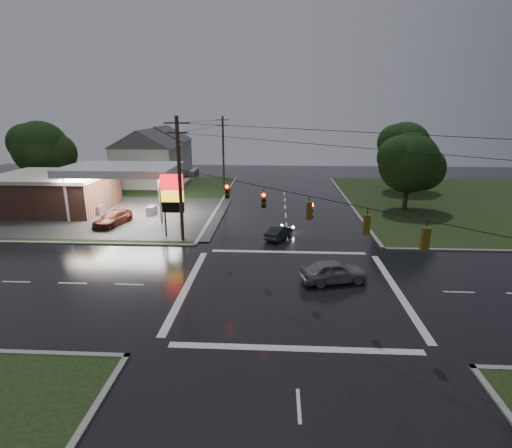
# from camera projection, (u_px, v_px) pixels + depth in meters

# --- Properties ---
(ground) EXTENTS (120.00, 120.00, 0.00)m
(ground) POSITION_uv_depth(u_px,v_px,m) (291.00, 288.00, 26.68)
(ground) COLOR black
(ground) RESTS_ON ground
(grass_nw) EXTENTS (36.00, 36.00, 0.08)m
(grass_nw) POSITION_uv_depth(u_px,v_px,m) (89.00, 199.00, 52.95)
(grass_nw) COLOR black
(grass_nw) RESTS_ON ground
(grass_ne) EXTENTS (36.00, 36.00, 0.08)m
(grass_ne) POSITION_uv_depth(u_px,v_px,m) (491.00, 204.00, 50.26)
(grass_ne) COLOR black
(grass_ne) RESTS_ON ground
(gas_station) EXTENTS (26.20, 18.00, 5.60)m
(gas_station) POSITION_uv_depth(u_px,v_px,m) (64.00, 189.00, 46.20)
(gas_station) COLOR #2D2D2D
(gas_station) RESTS_ON ground
(pylon_sign) EXTENTS (2.00, 0.35, 6.00)m
(pylon_sign) POSITION_uv_depth(u_px,v_px,m) (172.00, 195.00, 36.18)
(pylon_sign) COLOR #59595E
(pylon_sign) RESTS_ON ground
(utility_pole_nw) EXTENTS (2.20, 0.32, 11.00)m
(utility_pole_nw) POSITION_uv_depth(u_px,v_px,m) (180.00, 178.00, 34.69)
(utility_pole_nw) COLOR #382619
(utility_pole_nw) RESTS_ON ground
(utility_pole_n) EXTENTS (2.20, 0.32, 10.50)m
(utility_pole_n) POSITION_uv_depth(u_px,v_px,m) (223.00, 149.00, 62.10)
(utility_pole_n) COLOR #382619
(utility_pole_n) RESTS_ON ground
(traffic_signals) EXTENTS (26.87, 26.87, 1.47)m
(traffic_signals) POSITION_uv_depth(u_px,v_px,m) (294.00, 193.00, 24.86)
(traffic_signals) COLOR black
(traffic_signals) RESTS_ON ground
(house_near) EXTENTS (11.05, 8.48, 8.60)m
(house_near) POSITION_uv_depth(u_px,v_px,m) (147.00, 157.00, 61.07)
(house_near) COLOR silver
(house_near) RESTS_ON ground
(house_far) EXTENTS (11.05, 8.48, 8.60)m
(house_far) POSITION_uv_depth(u_px,v_px,m) (163.00, 149.00, 72.63)
(house_far) COLOR silver
(house_far) RESTS_ON ground
(tree_nw_behind) EXTENTS (8.93, 7.60, 10.00)m
(tree_nw_behind) POSITION_uv_depth(u_px,v_px,m) (42.00, 149.00, 55.48)
(tree_nw_behind) COLOR black
(tree_nw_behind) RESTS_ON ground
(tree_ne_near) EXTENTS (7.99, 6.80, 8.98)m
(tree_ne_near) POSITION_uv_depth(u_px,v_px,m) (410.00, 163.00, 45.50)
(tree_ne_near) COLOR black
(tree_ne_near) RESTS_ON ground
(tree_ne_far) EXTENTS (8.46, 7.20, 9.80)m
(tree_ne_far) POSITION_uv_depth(u_px,v_px,m) (406.00, 148.00, 56.68)
(tree_ne_far) COLOR black
(tree_ne_far) RESTS_ON ground
(car_north) EXTENTS (2.72, 3.90, 1.22)m
(car_north) POSITION_uv_depth(u_px,v_px,m) (279.00, 232.00, 36.84)
(car_north) COLOR #21232A
(car_north) RESTS_ON ground
(car_crossing) EXTENTS (4.89, 2.92, 1.56)m
(car_crossing) POSITION_uv_depth(u_px,v_px,m) (334.00, 271.00, 27.47)
(car_crossing) COLOR gray
(car_crossing) RESTS_ON ground
(car_pump) EXTENTS (3.20, 5.39, 1.47)m
(car_pump) POSITION_uv_depth(u_px,v_px,m) (113.00, 219.00, 40.83)
(car_pump) COLOR #5A1F14
(car_pump) RESTS_ON ground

